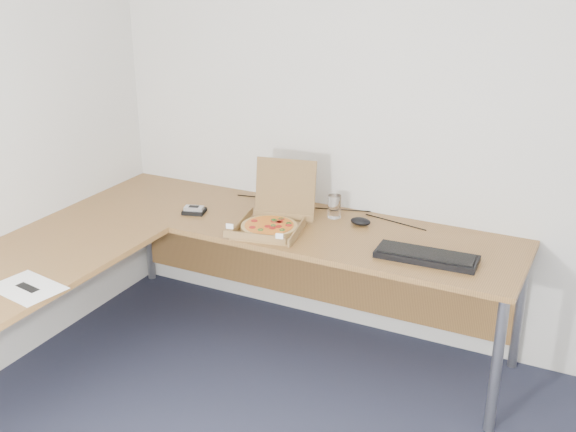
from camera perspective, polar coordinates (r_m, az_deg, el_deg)
The scene contains 10 objects.
room_shell at distance 2.27m, azimuth -4.30°, elevation -2.32°, with size 3.50×3.50×2.50m, color silver, non-canonical shape.
desk at distance 3.65m, azimuth -7.43°, elevation -2.36°, with size 2.50×2.20×0.73m.
pizza_box at distance 3.72m, azimuth -1.38°, elevation -0.55°, with size 0.33×0.39×0.34m.
drinking_glass at distance 3.88m, azimuth 3.76°, elevation 0.77°, with size 0.07×0.07×0.13m, color white.
keyboard at distance 3.45m, azimuth 11.09°, elevation -3.23°, with size 0.48×0.17×0.03m, color black.
mouse at distance 3.81m, azimuth 5.87°, elevation -0.43°, with size 0.11×0.07×0.04m, color black.
wallet at distance 3.99m, azimuth -7.56°, elevation 0.38°, with size 0.12×0.10×0.02m, color black.
phone at distance 3.98m, azimuth -7.59°, elevation 0.62°, with size 0.10×0.06×0.02m, color #B2B5BA.
paper_sheet at distance 3.33m, azimuth -20.25°, elevation -5.44°, with size 0.31×0.22×0.00m, color white.
cable_bundle at distance 4.02m, azimuth 3.01°, elevation 0.61°, with size 0.56×0.04×0.01m, color black, non-canonical shape.
Camera 1 is at (1.08, -1.77, 2.16)m, focal length 44.14 mm.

